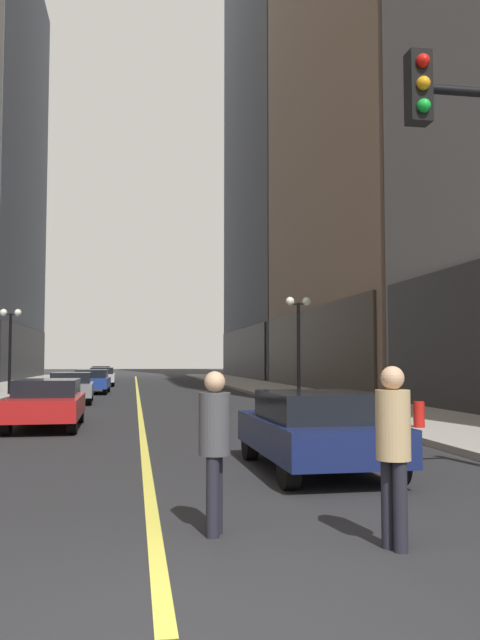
{
  "coord_description": "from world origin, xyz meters",
  "views": [
    {
      "loc": [
        -0.23,
        -4.41,
        1.84
      ],
      "look_at": [
        6.5,
        36.57,
        4.43
      ],
      "focal_mm": 36.29,
      "sensor_mm": 36.0,
      "label": 1
    }
  ],
  "objects": [
    {
      "name": "ground_plane",
      "position": [
        0.0,
        35.0,
        0.0
      ],
      "size": [
        200.0,
        200.0,
        0.0
      ],
      "primitive_type": "plane",
      "color": "#262628"
    },
    {
      "name": "sidewalk_right",
      "position": [
        8.25,
        35.0,
        0.07
      ],
      "size": [
        4.5,
        78.0,
        0.15
      ],
      "primitive_type": "cube",
      "color": "#9E9991",
      "rests_on": "ground"
    },
    {
      "name": "lane_centre_stripe",
      "position": [
        0.0,
        35.0,
        0.0
      ],
      "size": [
        0.16,
        70.0,
        0.01
      ],
      "primitive_type": "cube",
      "color": "#E5D64C",
      "rests_on": "ground"
    },
    {
      "name": "building_right_mid",
      "position": [
        18.21,
        34.5,
        22.79
      ],
      "size": [
        15.63,
        24.0,
        45.72
      ],
      "color": "gray",
      "rests_on": "ground"
    },
    {
      "name": "car_navy",
      "position": [
        2.76,
        6.05,
        0.72
      ],
      "size": [
        1.95,
        4.09,
        1.32
      ],
      "color": "#141E4C",
      "rests_on": "ground"
    },
    {
      "name": "car_red",
      "position": [
        -2.55,
        13.82,
        0.72
      ],
      "size": [
        1.92,
        4.32,
        1.32
      ],
      "color": "#B21919",
      "rests_on": "ground"
    },
    {
      "name": "car_grey",
      "position": [
        -2.88,
        24.22,
        0.72
      ],
      "size": [
        2.0,
        4.1,
        1.32
      ],
      "color": "slate",
      "rests_on": "ground"
    },
    {
      "name": "car_blue",
      "position": [
        -2.53,
        32.45,
        0.72
      ],
      "size": [
        1.93,
        4.44,
        1.32
      ],
      "color": "navy",
      "rests_on": "ground"
    },
    {
      "name": "car_silver",
      "position": [
        -2.48,
        43.18,
        0.72
      ],
      "size": [
        1.9,
        4.67,
        1.32
      ],
      "color": "#B7B7BC",
      "rests_on": "ground"
    },
    {
      "name": "car_black",
      "position": [
        -3.05,
        53.92,
        0.72
      ],
      "size": [
        1.74,
        4.8,
        1.32
      ],
      "color": "black",
      "rests_on": "ground"
    },
    {
      "name": "pedestrian_in_tan_trench",
      "position": [
        2.29,
        1.66,
        1.05
      ],
      "size": [
        0.45,
        0.45,
        1.79
      ],
      "color": "black",
      "rests_on": "ground"
    },
    {
      "name": "pedestrian_with_orange_bag",
      "position": [
        0.62,
        2.47,
        1.01
      ],
      "size": [
        0.44,
        0.44,
        1.73
      ],
      "color": "black",
      "rests_on": "ground"
    },
    {
      "name": "street_lamp_left_far",
      "position": [
        -6.4,
        29.6,
        3.26
      ],
      "size": [
        1.06,
        0.36,
        4.43
      ],
      "color": "black",
      "rests_on": "ground"
    },
    {
      "name": "street_lamp_right_mid",
      "position": [
        6.4,
        21.22,
        3.26
      ],
      "size": [
        1.06,
        0.36,
        4.43
      ],
      "color": "black",
      "rests_on": "ground"
    },
    {
      "name": "fire_hydrant_right",
      "position": [
        6.9,
        11.08,
        0.4
      ],
      "size": [
        0.28,
        0.28,
        0.8
      ],
      "primitive_type": "cylinder",
      "color": "red",
      "rests_on": "ground"
    }
  ]
}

